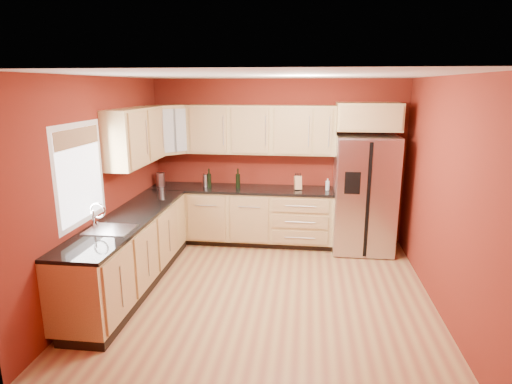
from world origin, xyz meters
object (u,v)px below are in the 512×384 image
(canister_left, at_px, (161,180))
(knife_block, at_px, (298,183))
(wine_bottle_a, at_px, (238,178))
(soap_dispenser, at_px, (327,184))
(refrigerator, at_px, (364,194))

(canister_left, bearing_deg, knife_block, 1.19)
(canister_left, height_order, wine_bottle_a, wine_bottle_a)
(canister_left, bearing_deg, wine_bottle_a, 0.82)
(wine_bottle_a, bearing_deg, soap_dispenser, 1.27)
(wine_bottle_a, bearing_deg, knife_block, 1.69)
(refrigerator, bearing_deg, canister_left, 179.54)
(refrigerator, height_order, knife_block, refrigerator)
(refrigerator, distance_m, wine_bottle_a, 1.95)
(knife_block, bearing_deg, wine_bottle_a, 169.22)
(wine_bottle_a, relative_size, soap_dispenser, 1.72)
(refrigerator, height_order, soap_dispenser, refrigerator)
(wine_bottle_a, height_order, knife_block, wine_bottle_a)
(soap_dispenser, bearing_deg, knife_block, -179.59)
(canister_left, relative_size, knife_block, 1.02)
(canister_left, xyz_separation_m, soap_dispenser, (2.65, 0.05, -0.02))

